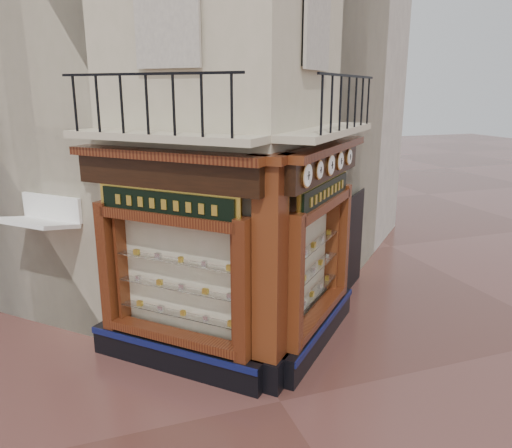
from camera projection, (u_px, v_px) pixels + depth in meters
name	position (u px, v px, depth m)	size (l,w,h in m)	color
ground	(280.00, 401.00, 8.14)	(80.00, 80.00, 0.00)	#4E2B24
main_building	(189.00, 44.00, 12.18)	(8.00, 8.00, 12.00)	beige
neighbour_left	(82.00, 68.00, 13.77)	(8.00, 8.00, 11.00)	beige
neighbour_right	(251.00, 70.00, 15.36)	(8.00, 8.00, 11.00)	beige
shopfront_left	(172.00, 266.00, 8.60)	(2.86, 2.86, 3.98)	black
shopfront_right	(319.00, 249.00, 9.51)	(2.86, 2.86, 3.98)	black
corner_pilaster	(270.00, 279.00, 8.09)	(0.85, 0.85, 3.98)	black
balcony	(250.00, 133.00, 8.39)	(5.94, 2.97, 1.03)	beige
clock_a	(307.00, 175.00, 7.85)	(0.33, 0.33, 0.41)	gold
clock_b	(319.00, 170.00, 8.38)	(0.27, 0.27, 0.33)	gold
clock_c	(330.00, 165.00, 8.93)	(0.32, 0.32, 0.40)	gold
clock_d	(340.00, 161.00, 9.44)	(0.29, 0.29, 0.36)	gold
clock_e	(349.00, 157.00, 9.99)	(0.27, 0.27, 0.33)	gold
awning	(48.00, 340.00, 10.12)	(1.49, 0.90, 0.08)	white
signboard_left	(166.00, 204.00, 8.24)	(2.01, 2.01, 0.54)	gold
signboard_right	(325.00, 192.00, 9.18)	(1.92, 1.92, 0.51)	gold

